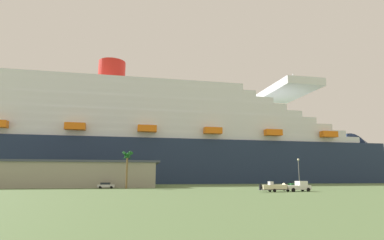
% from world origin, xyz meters
% --- Properties ---
extents(ground_plane, '(600.00, 600.00, 0.00)m').
position_xyz_m(ground_plane, '(0.00, 30.00, 0.00)').
color(ground_plane, '#567042').
extents(cruise_ship, '(249.20, 43.31, 64.78)m').
position_xyz_m(cruise_ship, '(-8.48, 70.26, 19.35)').
color(cruise_ship, '#1E2D4C').
rests_on(cruise_ship, ground_plane).
extents(terminal_building, '(66.96, 21.80, 7.76)m').
position_xyz_m(terminal_building, '(-50.39, 20.36, 3.90)').
color(terminal_building, gray).
rests_on(terminal_building, ground_plane).
extents(pickup_truck, '(5.80, 2.80, 2.20)m').
position_xyz_m(pickup_truck, '(10.28, -18.15, 1.04)').
color(pickup_truck, white).
rests_on(pickup_truck, ground_plane).
extents(small_boat_on_trailer, '(7.78, 2.50, 2.15)m').
position_xyz_m(small_boat_on_trailer, '(4.72, -18.81, 0.96)').
color(small_boat_on_trailer, '#595960').
rests_on(small_boat_on_trailer, ground_plane).
extents(palm_tree, '(3.22, 3.41, 9.91)m').
position_xyz_m(palm_tree, '(-26.50, 3.87, 7.86)').
color(palm_tree, brown).
rests_on(palm_tree, ground_plane).
extents(street_lamp, '(0.56, 0.56, 7.83)m').
position_xyz_m(street_lamp, '(17.65, -5.56, 5.11)').
color(street_lamp, slate).
rests_on(street_lamp, ground_plane).
extents(parked_car_silver_sedan, '(4.52, 2.32, 1.58)m').
position_xyz_m(parked_car_silver_sedan, '(-31.92, 7.52, 0.83)').
color(parked_car_silver_sedan, silver).
rests_on(parked_car_silver_sedan, ground_plane).
extents(parked_car_green_wagon, '(4.77, 2.23, 1.58)m').
position_xyz_m(parked_car_green_wagon, '(27.94, 15.15, 0.83)').
color(parked_car_green_wagon, '#2D723F').
rests_on(parked_car_green_wagon, ground_plane).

